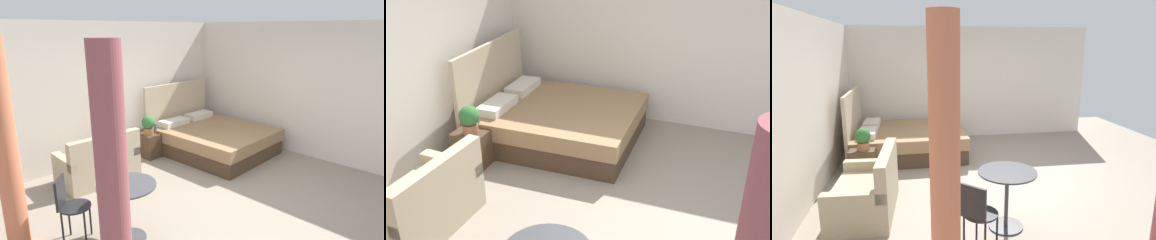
# 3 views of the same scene
# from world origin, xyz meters

# --- Properties ---
(ground_plane) EXTENTS (8.55, 8.86, 0.02)m
(ground_plane) POSITION_xyz_m (0.00, 0.00, -0.01)
(ground_plane) COLOR gray
(wall_back) EXTENTS (8.55, 0.12, 2.68)m
(wall_back) POSITION_xyz_m (0.00, 2.93, 1.34)
(wall_back) COLOR silver
(wall_back) RESTS_ON ground
(wall_right) EXTENTS (0.12, 5.86, 2.68)m
(wall_right) POSITION_xyz_m (2.77, 0.00, 1.34)
(wall_right) COLOR silver
(wall_right) RESTS_ON ground
(bed) EXTENTS (1.93, 2.28, 1.37)m
(bed) POSITION_xyz_m (1.54, 1.59, 0.30)
(bed) COLOR #473323
(bed) RESTS_ON ground
(couch) EXTENTS (1.30, 0.83, 0.87)m
(couch) POSITION_xyz_m (-0.88, 2.04, 0.29)
(couch) COLOR tan
(couch) RESTS_ON ground
(nightstand) EXTENTS (0.48, 0.44, 0.49)m
(nightstand) POSITION_xyz_m (0.50, 2.30, 0.24)
(nightstand) COLOR #473323
(nightstand) RESTS_ON ground
(potted_plant) EXTENTS (0.26, 0.26, 0.38)m
(potted_plant) POSITION_xyz_m (0.40, 2.27, 0.69)
(potted_plant) COLOR #935B3D
(potted_plant) RESTS_ON nightstand
(vase) EXTENTS (0.08, 0.08, 0.18)m
(vase) POSITION_xyz_m (0.62, 2.32, 0.57)
(vase) COLOR slate
(vase) RESTS_ON nightstand
(balcony_table) EXTENTS (0.72, 0.72, 0.74)m
(balcony_table) POSITION_xyz_m (-1.53, 0.30, 0.52)
(balcony_table) COLOR #3F3F44
(balcony_table) RESTS_ON ground
(cafe_chair_near_window) EXTENTS (0.53, 0.53, 0.85)m
(cafe_chair_near_window) POSITION_xyz_m (-2.04, 0.77, 0.52)
(cafe_chair_near_window) COLOR black
(cafe_chair_near_window) RESTS_ON ground
(curtain_left) EXTENTS (0.21, 0.21, 2.49)m
(curtain_left) POSITION_xyz_m (-2.52, -1.02, 1.25)
(curtain_left) COLOR #994C51
(curtain_left) RESTS_ON ground
(curtain_right) EXTENTS (0.26, 0.26, 2.49)m
(curtain_right) POSITION_xyz_m (-2.52, 1.15, 1.25)
(curtain_right) COLOR #D1704C
(curtain_right) RESTS_ON ground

